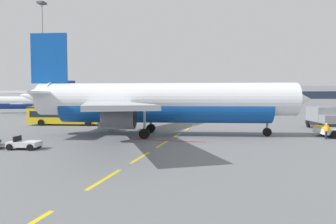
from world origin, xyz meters
The scene contains 9 objects.
apron_paint_markings centered at (18.00, 38.97, 0.00)m, with size 8.00×98.93×0.01m.
airliner_foreground centered at (16.00, 25.85, 3.95)m, with size 34.72×34.10×12.20m.
airliner_mid_left centered at (-33.97, 64.57, 3.10)m, with size 26.54×25.43×9.57m.
apron_shuttle_bus centered at (-2.23, 34.29, 1.75)m, with size 12.31×4.79×3.00m.
catering_truck centered at (36.70, 38.19, 1.65)m, with size 3.33×7.24×3.14m.
ground_crew_worker centered at (34.27, 27.26, 1.01)m, with size 0.39×0.69×1.76m.
uld_cargo_container centered at (7.56, 28.67, 0.80)m, with size 1.65×1.61×1.60m.
apron_light_mast_near centered at (-23.86, 56.58, 17.58)m, with size 1.80×1.80×28.77m.
terminal_satellite centered at (42.23, 171.28, 5.42)m, with size 72.01×23.00×12.41m.
Camera 1 is at (25.11, -6.22, 4.47)m, focal length 30.16 mm.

